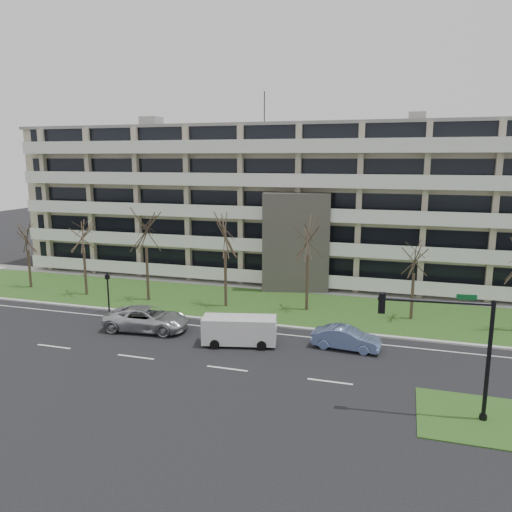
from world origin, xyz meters
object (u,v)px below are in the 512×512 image
(silver_pickup, at_px, (147,319))
(traffic_signal, at_px, (451,339))
(blue_sedan, at_px, (346,338))
(white_van, at_px, (240,328))
(pedestrian_signal, at_px, (108,287))

(silver_pickup, relative_size, traffic_signal, 1.00)
(blue_sedan, distance_m, traffic_signal, 9.69)
(white_van, bearing_deg, traffic_signal, -39.07)
(blue_sedan, xyz_separation_m, traffic_signal, (5.50, -7.31, 3.20))
(silver_pickup, height_order, blue_sedan, silver_pickup)
(traffic_signal, distance_m, pedestrian_signal, 26.34)
(blue_sedan, bearing_deg, traffic_signal, -137.93)
(white_van, relative_size, pedestrian_signal, 1.58)
(traffic_signal, relative_size, pedestrian_signal, 1.88)
(blue_sedan, distance_m, pedestrian_signal, 19.13)
(blue_sedan, height_order, white_van, white_van)
(silver_pickup, bearing_deg, white_van, -101.07)
(blue_sedan, xyz_separation_m, pedestrian_signal, (-18.94, 2.34, 1.33))
(silver_pickup, bearing_deg, pedestrian_signal, 55.17)
(blue_sedan, bearing_deg, silver_pickup, 97.10)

